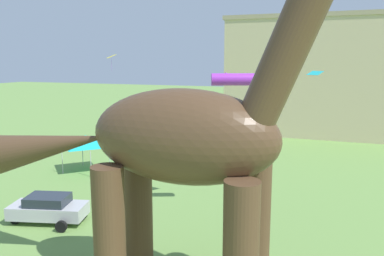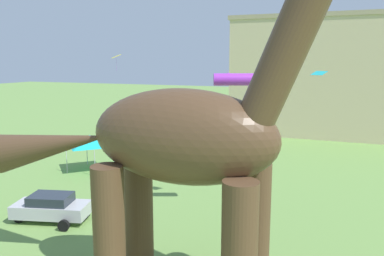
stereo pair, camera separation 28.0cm
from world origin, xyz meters
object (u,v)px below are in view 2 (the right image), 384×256
at_px(parked_sedan_left, 51,207).
at_px(kite_high_left, 235,79).
at_px(festival_canopy_tent, 90,140).
at_px(kite_mid_right, 116,56).
at_px(dinosaur_sculpture, 180,136).
at_px(kite_apex, 319,73).

bearing_deg(parked_sedan_left, kite_high_left, 10.30).
height_order(festival_canopy_tent, kite_high_left, kite_high_left).
bearing_deg(festival_canopy_tent, kite_mid_right, 102.87).
distance_m(dinosaur_sculpture, festival_canopy_tent, 19.39).
bearing_deg(kite_apex, festival_canopy_tent, -174.92).
bearing_deg(kite_high_left, parked_sedan_left, -154.99).
height_order(dinosaur_sculpture, festival_canopy_tent, dinosaur_sculpture).
distance_m(dinosaur_sculpture, kite_apex, 15.45).
xyz_separation_m(kite_apex, kite_high_left, (-4.07, -6.59, -0.18)).
relative_size(kite_high_left, kite_mid_right, 1.53).
bearing_deg(dinosaur_sculpture, parked_sedan_left, 171.73).
bearing_deg(kite_mid_right, kite_apex, -15.75).
bearing_deg(kite_mid_right, festival_canopy_tent, -77.13).
bearing_deg(kite_mid_right, dinosaur_sculpture, -53.01).
height_order(dinosaur_sculpture, parked_sedan_left, dinosaur_sculpture).
bearing_deg(festival_canopy_tent, parked_sedan_left, -66.74).
height_order(parked_sedan_left, festival_canopy_tent, festival_canopy_tent).
distance_m(kite_apex, kite_high_left, 7.75).
height_order(parked_sedan_left, kite_apex, kite_apex).
bearing_deg(dinosaur_sculpture, kite_high_left, 104.48).
relative_size(dinosaur_sculpture, festival_canopy_tent, 5.53).
relative_size(dinosaur_sculpture, kite_apex, 15.18).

